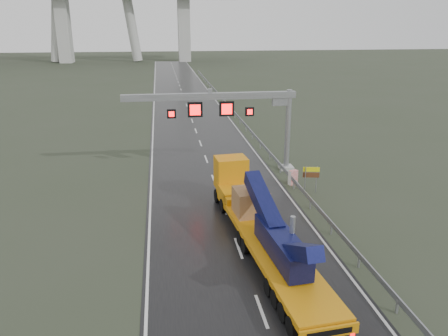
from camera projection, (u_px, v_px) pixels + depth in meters
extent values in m
plane|color=#2F3827|center=(252.00, 287.00, 21.98)|extent=(400.00, 400.00, 0.00)
cube|color=black|center=(192.00, 121.00, 59.55)|extent=(11.00, 200.00, 0.02)
cube|color=beige|center=(286.00, 167.00, 39.78)|extent=(1.20, 1.20, 0.30)
cylinder|color=gray|center=(288.00, 130.00, 38.70)|extent=(0.48, 0.48, 7.20)
cube|color=gray|center=(210.00, 96.00, 36.75)|extent=(14.80, 0.55, 0.55)
cube|color=gray|center=(280.00, 100.00, 37.74)|extent=(1.40, 0.35, 0.90)
cube|color=gray|center=(210.00, 91.00, 36.60)|extent=(0.35, 0.35, 0.35)
cube|color=black|center=(195.00, 110.00, 36.87)|extent=(1.25, 0.25, 1.25)
cube|color=#FF0C0C|center=(195.00, 110.00, 36.74)|extent=(0.90, 0.02, 0.90)
cube|color=black|center=(227.00, 109.00, 37.24)|extent=(1.25, 0.25, 1.25)
cube|color=#FF0C0C|center=(227.00, 109.00, 37.11)|extent=(0.90, 0.02, 0.90)
cube|color=black|center=(171.00, 114.00, 36.69)|extent=(0.75, 0.25, 0.75)
cube|color=#FF0C0C|center=(172.00, 114.00, 36.56)|extent=(0.54, 0.02, 0.54)
cube|color=black|center=(250.00, 112.00, 37.61)|extent=(0.75, 0.25, 0.75)
cube|color=#FF0C0C|center=(250.00, 112.00, 37.47)|extent=(0.54, 0.02, 0.54)
cube|color=beige|center=(64.00, 30.00, 145.38)|extent=(4.00, 6.00, 21.00)
cube|color=beige|center=(184.00, 30.00, 150.86)|extent=(4.00, 6.00, 21.00)
cube|color=orange|center=(275.00, 251.00, 23.51)|extent=(3.62, 12.82, 0.32)
cube|color=orange|center=(329.00, 332.00, 17.61)|extent=(2.62, 0.34, 0.50)
cube|color=black|center=(330.00, 333.00, 17.55)|extent=(1.98, 0.19, 0.27)
cube|color=#FF0505|center=(353.00, 335.00, 17.86)|extent=(0.20, 0.05, 0.11)
cube|color=orange|center=(242.00, 199.00, 29.58)|extent=(2.43, 1.28, 0.45)
cube|color=orange|center=(236.00, 194.00, 30.98)|extent=(2.58, 2.90, 1.08)
cube|color=orange|center=(231.00, 173.00, 32.14)|extent=(2.41, 2.00, 2.35)
cube|color=black|center=(228.00, 165.00, 32.91)|extent=(2.07, 0.23, 1.08)
cube|color=#0D123D|center=(282.00, 245.00, 22.41)|extent=(1.73, 5.51, 1.26)
cube|color=#0D123D|center=(263.00, 202.00, 24.99)|extent=(1.33, 5.04, 2.31)
cube|color=#0D123D|center=(300.00, 252.00, 20.07)|extent=(1.12, 3.64, 2.18)
cylinder|color=gray|center=(292.00, 229.00, 22.27)|extent=(0.29, 0.29, 1.45)
cube|color=#AC7A4D|center=(251.00, 202.00, 27.55)|extent=(2.15, 2.15, 1.63)
cylinder|color=black|center=(305.00, 304.00, 19.92)|extent=(2.69, 1.13, 0.90)
cylinder|color=black|center=(262.00, 240.00, 25.76)|extent=(2.69, 1.13, 0.90)
cylinder|color=black|center=(231.00, 195.00, 32.50)|extent=(2.52, 1.20, 0.99)
cylinder|color=gray|center=(305.00, 180.00, 33.78)|extent=(0.07, 0.07, 2.17)
cylinder|color=gray|center=(316.00, 180.00, 33.90)|extent=(0.07, 0.07, 2.17)
cube|color=#F4F20C|center=(311.00, 169.00, 33.57)|extent=(1.25, 0.29, 0.36)
cube|color=#583019|center=(311.00, 175.00, 33.71)|extent=(1.25, 0.29, 0.41)
cube|color=red|center=(293.00, 177.00, 35.80)|extent=(0.81, 0.63, 1.22)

